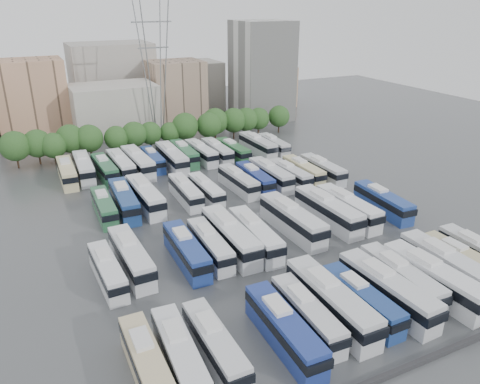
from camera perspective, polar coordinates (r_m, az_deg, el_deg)
name	(u,v)px	position (r m, az deg, el deg)	size (l,w,h in m)	color
ground	(244,224)	(70.13, 0.52, -3.96)	(220.00, 220.00, 0.00)	#424447
parapet	(405,368)	(47.78, 19.50, -19.58)	(56.00, 0.50, 0.50)	#2D2D30
tree_line	(159,130)	(105.70, -9.83, 7.44)	(65.74, 7.56, 7.76)	black
city_buildings	(99,94)	(131.77, -16.84, 11.38)	(102.00, 35.00, 20.00)	#9E998E
apartment_tower	(262,71)	(131.18, 2.68, 14.52)	(14.00, 14.00, 26.00)	silver
electricity_pylon	(154,59)	(111.04, -10.44, 15.67)	(9.00, 6.91, 33.83)	slate
bus_r0_s0	(147,363)	(44.38, -11.29, -19.78)	(2.51, 11.34, 3.55)	#CBB98C
bus_r0_s1	(180,355)	(44.64, -7.36, -19.10)	(3.11, 11.73, 3.65)	silver
bus_r0_s2	(215,345)	(45.46, -3.08, -18.08)	(2.51, 11.28, 3.54)	silver
bus_r0_s4	(284,329)	(47.04, 5.39, -16.28)	(3.01, 12.41, 3.87)	navy
bus_r0_s5	(307,314)	(49.39, 8.16, -14.49)	(2.89, 11.48, 3.57)	silver
bus_r0_s6	(331,301)	(50.98, 11.05, -12.89)	(3.08, 13.70, 4.29)	silver
bus_r0_s7	(361,299)	(52.53, 14.59, -12.55)	(2.58, 11.35, 3.55)	navy
bus_r0_s8	(387,290)	(54.27, 17.50, -11.29)	(3.45, 13.33, 4.15)	silver
bus_r0_s9	(401,278)	(57.15, 19.03, -9.87)	(2.95, 12.11, 3.78)	silver
bus_r0_s10	(434,279)	(57.91, 22.52, -9.73)	(3.53, 13.46, 4.19)	silver
bus_r0_s11	(447,266)	(61.13, 23.91, -8.22)	(3.04, 13.19, 4.13)	silver
bus_r0_s12	(462,260)	(63.71, 25.42, -7.54)	(2.71, 11.21, 3.50)	tan
bus_r0_s13	(479,253)	(66.39, 27.09, -6.60)	(2.81, 11.43, 3.56)	silver
bus_r1_s0	(108,271)	(57.85, -15.84, -9.22)	(2.77, 11.00, 3.43)	silver
bus_r1_s1	(131,257)	(59.53, -13.13, -7.67)	(3.15, 12.65, 3.94)	silver
bus_r1_s3	(186,250)	(59.86, -6.56, -7.07)	(2.87, 12.19, 3.81)	navy
bus_r1_s4	(210,245)	(61.06, -3.67, -6.43)	(2.81, 11.57, 3.61)	silver
bus_r1_s5	(230,236)	(62.38, -1.18, -5.36)	(3.02, 13.71, 4.30)	silver
bus_r1_s6	(255,234)	(63.07, 1.85, -5.20)	(3.38, 12.82, 3.99)	silver
bus_r1_s8	(292,219)	(67.23, 6.39, -3.35)	(3.37, 13.75, 4.29)	silver
bus_r1_s10	(328,210)	(70.84, 10.68, -2.22)	(3.34, 13.68, 4.27)	silver
bus_r1_s11	(348,207)	(72.72, 13.02, -1.84)	(3.04, 12.97, 4.05)	white
bus_r1_s13	(383,201)	(76.59, 17.02, -1.11)	(3.24, 12.14, 3.77)	navy
bus_r2_s1	(104,206)	(74.77, -16.23, -1.70)	(2.69, 11.33, 3.54)	#2A633E
bus_r2_s2	(124,200)	(75.72, -13.95, -0.95)	(3.28, 12.89, 4.02)	navy
bus_r2_s3	(145,196)	(76.49, -11.48, -0.44)	(3.28, 13.16, 4.10)	silver
bus_r2_s5	(186,192)	(77.69, -6.65, 0.05)	(2.72, 11.52, 3.60)	silver
bus_r2_s6	(206,190)	(78.28, -4.17, 0.27)	(2.58, 11.06, 3.46)	white
bus_r2_s8	(238,181)	(81.66, -0.20, 1.35)	(2.93, 11.61, 3.62)	silver
bus_r2_s9	(255,178)	(82.95, 1.81, 1.70)	(2.85, 11.66, 3.64)	navy
bus_r2_s10	(271,174)	(84.59, 3.77, 2.16)	(2.82, 12.39, 3.88)	silver
bus_r2_s11	(290,174)	(85.38, 6.11, 2.16)	(2.89, 11.41, 3.55)	silver
bus_r2_s12	(303,171)	(87.39, 7.72, 2.60)	(2.59, 11.54, 3.62)	beige
bus_r2_s13	(323,169)	(88.53, 10.04, 2.74)	(2.60, 11.81, 3.70)	silver
bus_r3_s0	(67,172)	(91.22, -20.34, 2.27)	(2.81, 12.12, 3.79)	beige
bus_r3_s1	(84,167)	(92.52, -18.50, 2.86)	(3.19, 12.81, 3.99)	silver
bus_r3_s2	(105,169)	(90.96, -16.15, 2.74)	(3.14, 12.05, 3.75)	#2B643F
bus_r3_s3	(121,165)	(92.06, -14.32, 3.23)	(3.16, 12.64, 3.94)	white
bus_r3_s4	(138,162)	(92.45, -12.35, 3.60)	(3.59, 13.66, 4.25)	silver
bus_r3_s5	(153,159)	(94.73, -10.57, 3.93)	(2.49, 10.85, 3.39)	navy
bus_r3_s6	(172,158)	(93.87, -8.30, 4.17)	(3.07, 13.43, 4.20)	silver
bus_r3_s7	(184,153)	(96.83, -6.82, 4.68)	(2.83, 12.04, 3.77)	#2E6C43
bus_r3_s8	(201,152)	(97.19, -4.76, 4.83)	(3.11, 12.01, 3.74)	silver
bus_r3_s9	(217,151)	(97.85, -2.81, 5.00)	(2.59, 11.86, 3.72)	silver
bus_r3_s10	(233,150)	(98.37, -0.87, 5.09)	(3.12, 11.67, 3.63)	#2C6738
bus_r3_s12	(258,145)	(101.67, 2.17, 5.75)	(3.17, 12.66, 3.94)	silver
bus_r3_s13	(274,145)	(102.81, 4.12, 5.76)	(2.64, 11.08, 3.46)	silver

